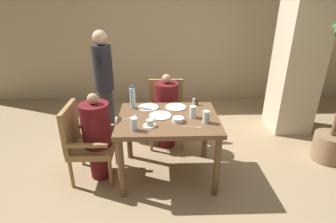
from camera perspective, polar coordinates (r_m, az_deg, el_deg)
ground_plane at (r=3.26m, az=0.03°, el=-13.30°), size 16.00×16.00×0.00m
wall_back at (r=5.25m, az=-0.95°, el=17.51°), size 8.00×0.06×2.80m
pillar_stone at (r=4.34m, az=27.06°, el=13.06°), size 0.57×0.57×2.70m
dining_table at (r=2.92m, az=0.03°, el=-3.19°), size 1.11×0.87×0.75m
chair_left_side at (r=3.12m, az=-17.58°, el=-6.00°), size 0.49×0.49×0.90m
diner_in_left_chair at (r=3.06m, az=-15.15°, el=-5.14°), size 0.32×0.32×1.04m
chair_far_side at (r=3.74m, az=-0.38°, el=0.22°), size 0.49×0.49×0.90m
diner_in_far_chair at (r=3.58m, az=-0.33°, el=0.21°), size 0.32×0.32×1.05m
standing_host at (r=3.90m, az=-13.69°, el=6.27°), size 0.27×0.30×1.56m
plate_main_left at (r=3.13m, az=1.72°, el=0.98°), size 0.25×0.25×0.01m
plate_main_right at (r=3.13m, az=-4.35°, el=0.89°), size 0.25×0.25×0.01m
plate_dessert_center at (r=2.90m, az=-1.69°, el=-0.88°), size 0.25×0.25×0.01m
teacup_with_saucer at (r=2.68m, az=-4.03°, el=-2.63°), size 0.14×0.14×0.07m
bowl_small at (r=2.77m, az=2.19°, el=-1.79°), size 0.12×0.12×0.05m
water_bottle at (r=3.09m, az=-7.71°, el=2.94°), size 0.06×0.06×0.28m
glass_tall_near at (r=2.76m, az=8.32°, el=-1.17°), size 0.07×0.07×0.13m
glass_tall_mid at (r=2.86m, az=5.42°, el=-0.08°), size 0.07×0.07×0.13m
glass_tall_far at (r=2.60m, az=-7.39°, el=-2.74°), size 0.07×0.07×0.13m
salt_shaker at (r=3.21m, az=5.65°, el=2.15°), size 0.03×0.03×0.09m
pepper_shaker at (r=3.21m, az=6.34°, el=2.12°), size 0.03×0.03×0.08m
fork_beside_plate at (r=2.90m, az=-7.97°, el=-1.22°), size 0.14×0.12×0.00m
knife_beside_plate at (r=2.67m, az=5.47°, el=-3.43°), size 0.18×0.03×0.00m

